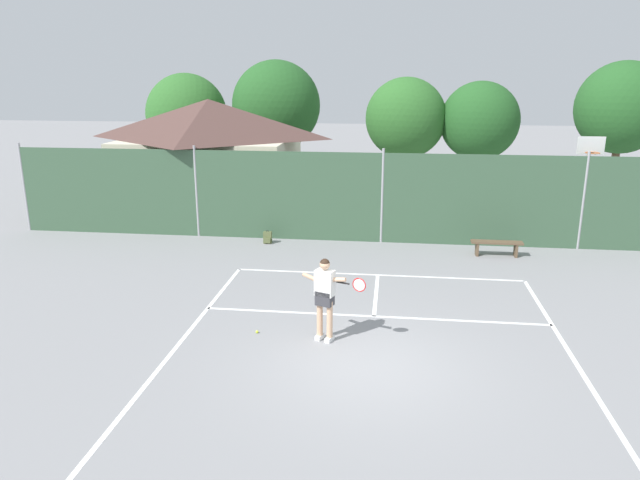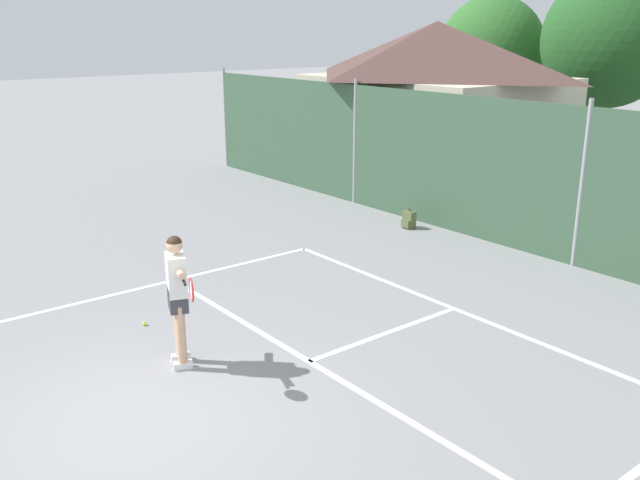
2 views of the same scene
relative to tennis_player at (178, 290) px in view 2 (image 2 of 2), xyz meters
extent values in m
plane|color=gray|center=(1.01, -1.05, -1.11)|extent=(120.00, 120.00, 0.00)
cube|color=white|center=(1.01, 4.45, -1.11)|extent=(8.20, 0.10, 0.01)
cube|color=white|center=(-3.09, -1.05, -1.11)|extent=(0.10, 11.00, 0.01)
cube|color=white|center=(1.01, 1.43, -1.11)|extent=(8.20, 0.10, 0.01)
cube|color=white|center=(1.01, 2.91, -1.11)|extent=(0.10, 2.97, 0.01)
cube|color=#38563D|center=(1.01, 7.95, 0.42)|extent=(26.00, 0.05, 3.07)
cylinder|color=#99999E|center=(-11.99, 7.95, 0.50)|extent=(0.09, 0.09, 3.22)
cylinder|color=#99999E|center=(-5.49, 7.95, 0.50)|extent=(0.09, 0.09, 3.22)
cylinder|color=#99999E|center=(1.01, 7.95, 0.50)|extent=(0.09, 0.09, 3.22)
cube|color=beige|center=(-6.05, 11.52, 0.45)|extent=(6.57, 5.31, 3.11)
pyramid|color=#513833|center=(-6.05, 11.52, 2.77)|extent=(7.10, 5.73, 1.53)
cylinder|color=brown|center=(-9.42, 18.32, -0.21)|extent=(0.36, 0.36, 1.79)
ellipsoid|color=#2D6628|center=(-9.42, 18.32, 2.47)|extent=(4.20, 3.78, 4.20)
cylinder|color=brown|center=(-4.66, 18.32, -0.02)|extent=(0.36, 0.36, 2.18)
ellipsoid|color=#235623|center=(-4.66, 18.32, 2.97)|extent=(4.48, 4.03, 4.48)
cube|color=silver|center=(-0.13, 0.04, -1.06)|extent=(0.20, 0.29, 0.10)
cube|color=silver|center=(0.10, -0.04, -1.06)|extent=(0.20, 0.29, 0.10)
cylinder|color=tan|center=(-0.13, 0.04, -0.60)|extent=(0.13, 0.13, 0.82)
cylinder|color=tan|center=(0.10, -0.04, -0.60)|extent=(0.13, 0.13, 0.82)
cube|color=#38383D|center=(-0.01, 0.00, -0.13)|extent=(0.42, 0.35, 0.32)
cube|color=silver|center=(-0.01, 0.00, 0.21)|extent=(0.46, 0.36, 0.56)
sphere|color=tan|center=(-0.01, 0.00, 0.62)|extent=(0.22, 0.22, 0.22)
sphere|color=black|center=(-0.01, 0.00, 0.64)|extent=(0.21, 0.21, 0.21)
cylinder|color=tan|center=(0.18, -0.04, 0.31)|extent=(0.55, 0.28, 0.17)
cylinder|color=tan|center=(-0.28, 0.10, 0.26)|extent=(0.51, 0.26, 0.22)
cylinder|color=black|center=(0.38, -0.09, 0.26)|extent=(0.29, 0.14, 0.04)
torus|color=red|center=(0.72, -0.17, 0.26)|extent=(0.29, 0.13, 0.30)
cylinder|color=silver|center=(0.72, -0.17, 0.26)|extent=(0.25, 0.10, 0.26)
sphere|color=#CCE033|center=(-1.55, 0.16, -1.08)|extent=(0.07, 0.07, 0.07)
cube|color=#566038|center=(-2.84, 7.33, -0.91)|extent=(0.28, 0.19, 0.40)
cube|color=#566038|center=(-2.84, 7.21, -0.99)|extent=(0.23, 0.07, 0.18)
torus|color=black|center=(-2.84, 7.33, -0.69)|extent=(0.09, 0.02, 0.09)
camera|label=1|loc=(1.34, -11.56, 4.44)|focal=32.81mm
camera|label=2|loc=(7.83, -3.81, 3.32)|focal=38.45mm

